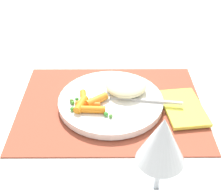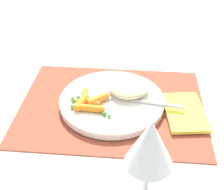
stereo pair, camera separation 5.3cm
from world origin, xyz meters
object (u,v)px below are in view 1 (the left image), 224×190
(napkin, at_px, (184,108))
(fork, at_px, (127,99))
(rice_mound, at_px, (127,85))
(carrot_portion, at_px, (91,103))
(wine_glass, at_px, (164,143))
(plate, at_px, (112,101))

(napkin, bearing_deg, fork, -6.32)
(rice_mound, height_order, napkin, rice_mound)
(carrot_portion, relative_size, fork, 0.38)
(napkin, bearing_deg, wine_glass, 67.68)
(plate, xyz_separation_m, rice_mound, (-0.04, -0.03, 0.02))
(wine_glass, distance_m, napkin, 0.24)
(plate, distance_m, napkin, 0.16)
(plate, bearing_deg, wine_glass, 108.83)
(plate, relative_size, fork, 1.15)
(rice_mound, relative_size, wine_glass, 0.61)
(carrot_portion, height_order, napkin, carrot_portion)
(rice_mound, bearing_deg, plate, 40.89)
(fork, distance_m, napkin, 0.13)
(napkin, bearing_deg, carrot_portion, 2.12)
(fork, relative_size, napkin, 1.55)
(plate, height_order, fork, fork)
(carrot_portion, distance_m, wine_glass, 0.25)
(carrot_portion, relative_size, wine_glass, 0.51)
(wine_glass, height_order, napkin, wine_glass)
(fork, bearing_deg, carrot_portion, 15.08)
(napkin, bearing_deg, rice_mound, -21.53)
(plate, height_order, napkin, plate)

